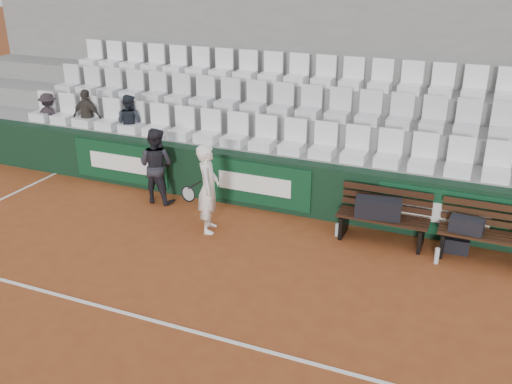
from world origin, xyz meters
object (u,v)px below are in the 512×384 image
object	(u,v)px
spectator_a	(46,97)
water_bottle_near	(337,230)
water_bottle_far	(437,256)
sports_bag_ground	(456,245)
bench_right	(486,247)
spectator_c	(128,102)
sports_bag_left	(378,208)
spectator_b	(85,97)
bench_left	(382,229)
sports_bag_right	(467,225)
ball_kid	(156,165)
tennis_player	(208,189)

from	to	relation	value
spectator_a	water_bottle_near	bearing A→B (deg)	164.76
water_bottle_far	spectator_a	distance (m)	9.02
sports_bag_ground	spectator_a	world-z (taller)	spectator_a
bench_right	spectator_c	size ratio (longest dim) A/B	1.22
sports_bag_left	spectator_b	size ratio (longest dim) A/B	0.60
water_bottle_far	spectator_a	world-z (taller)	spectator_a
spectator_a	spectator_b	bearing A→B (deg)	174.01
bench_left	sports_bag_left	distance (m)	0.40
bench_right	spectator_a	bearing A→B (deg)	173.62
spectator_b	sports_bag_right	bearing A→B (deg)	171.73
sports_bag_left	spectator_a	xyz separation A→B (m)	(-7.75, 1.09, 0.92)
water_bottle_far	bench_left	bearing A→B (deg)	156.60
spectator_b	ball_kid	bearing A→B (deg)	155.69
spectator_b	spectator_a	bearing A→B (deg)	-0.44
bench_right	tennis_player	xyz separation A→B (m)	(-4.50, -0.74, 0.56)
sports_bag_right	sports_bag_ground	xyz separation A→B (m)	(-0.12, 0.16, -0.44)
bench_left	sports_bag_right	bearing A→B (deg)	-2.41
spectator_b	sports_bag_left	bearing A→B (deg)	170.28
spectator_a	spectator_b	distance (m)	1.09
sports_bag_left	tennis_player	bearing A→B (deg)	-165.58
bench_right	bench_left	bearing A→B (deg)	179.73
bench_left	spectator_c	xyz separation A→B (m)	(-5.65, 1.05, 1.39)
water_bottle_near	spectator_b	bearing A→B (deg)	169.12
water_bottle_near	spectator_a	world-z (taller)	spectator_a
tennis_player	spectator_c	size ratio (longest dim) A/B	1.27
sports_bag_left	tennis_player	xyz separation A→B (m)	(-2.77, -0.71, 0.17)
ball_kid	sports_bag_ground	bearing A→B (deg)	-178.21
sports_bag_ground	spectator_a	size ratio (longest dim) A/B	0.39
sports_bag_left	sports_bag_ground	distance (m)	1.37
ball_kid	spectator_c	size ratio (longest dim) A/B	1.20
sports_bag_right	spectator_b	world-z (taller)	spectator_b
tennis_player	ball_kid	size ratio (longest dim) A/B	1.06
sports_bag_right	spectator_b	xyz separation A→B (m)	(-8.06, 1.11, 1.06)
tennis_player	spectator_c	distance (m)	3.43
tennis_player	spectator_a	world-z (taller)	spectator_a
sports_bag_right	water_bottle_near	size ratio (longest dim) A/B	2.20
ball_kid	spectator_c	xyz separation A→B (m)	(-1.29, 1.05, 0.88)
sports_bag_left	sports_bag_right	world-z (taller)	sports_bag_left
sports_bag_right	ball_kid	distance (m)	5.68
tennis_player	water_bottle_near	bearing A→B (deg)	16.93
bench_left	spectator_b	distance (m)	6.97
ball_kid	spectator_a	size ratio (longest dim) A/B	1.39
water_bottle_far	sports_bag_left	bearing A→B (deg)	160.07
sports_bag_ground	tennis_player	xyz separation A→B (m)	(-4.05, -0.85, 0.66)
tennis_player	spectator_c	bearing A→B (deg)	147.19
ball_kid	spectator_b	bearing A→B (deg)	-23.13
spectator_b	spectator_c	bearing A→B (deg)	179.56
spectator_a	ball_kid	bearing A→B (deg)	157.09
water_bottle_near	ball_kid	size ratio (longest dim) A/B	0.16
bench_left	water_bottle_far	xyz separation A→B (m)	(0.95, -0.41, -0.09)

